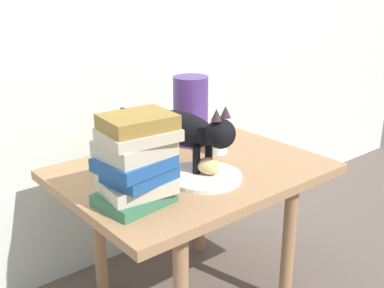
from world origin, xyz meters
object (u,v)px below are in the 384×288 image
(side_table, at_px, (192,185))
(bread_roll, at_px, (209,166))
(plate, at_px, (204,177))
(cat, at_px, (189,131))
(book_stack, at_px, (136,161))
(candle_jar, at_px, (218,143))
(green_vase, at_px, (191,111))

(side_table, height_order, bread_roll, bread_roll)
(plate, bearing_deg, cat, 83.64)
(bread_roll, bearing_deg, cat, 93.71)
(side_table, xyz_separation_m, book_stack, (-0.28, -0.11, 0.19))
(bread_roll, relative_size, candle_jar, 0.94)
(plate, distance_m, green_vase, 0.35)
(cat, bearing_deg, side_table, 29.18)
(bread_roll, height_order, green_vase, green_vase)
(plate, height_order, bread_roll, bread_roll)
(book_stack, relative_size, candle_jar, 2.94)
(bread_roll, distance_m, book_stack, 0.28)
(plate, height_order, green_vase, green_vase)
(bread_roll, height_order, cat, cat)
(cat, height_order, candle_jar, cat)
(side_table, bearing_deg, cat, -150.82)
(side_table, bearing_deg, bread_roll, -99.22)
(candle_jar, bearing_deg, green_vase, 93.15)
(side_table, relative_size, cat, 1.75)
(bread_roll, distance_m, candle_jar, 0.22)
(side_table, xyz_separation_m, plate, (-0.03, -0.10, 0.07))
(cat, distance_m, candle_jar, 0.21)
(candle_jar, bearing_deg, cat, -161.53)
(bread_roll, distance_m, green_vase, 0.34)
(plate, bearing_deg, green_vase, 57.65)
(plate, xyz_separation_m, book_stack, (-0.25, -0.01, 0.12))
(plate, distance_m, candle_jar, 0.24)
(side_table, bearing_deg, book_stack, -159.15)
(plate, xyz_separation_m, bread_roll, (0.01, -0.00, 0.03))
(side_table, xyz_separation_m, candle_jar, (0.16, 0.05, 0.10))
(plate, relative_size, bread_roll, 2.91)
(bread_roll, bearing_deg, green_vase, 60.16)
(bread_roll, distance_m, cat, 0.13)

